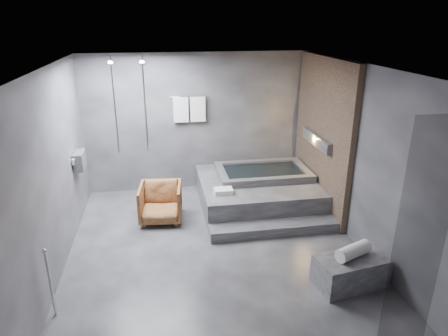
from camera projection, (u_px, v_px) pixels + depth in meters
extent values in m
plane|color=#2B2B2E|center=(215.00, 247.00, 6.34)|extent=(5.00, 5.00, 0.00)
cube|color=#49484B|center=(213.00, 67.00, 5.35)|extent=(4.50, 5.00, 0.04)
cube|color=#35353A|center=(197.00, 123.00, 8.15)|extent=(4.50, 0.04, 2.80)
cube|color=#35353A|center=(254.00, 260.00, 3.54)|extent=(4.50, 0.04, 2.80)
cube|color=#35353A|center=(53.00, 174.00, 5.50)|extent=(0.04, 5.00, 2.80)
cube|color=#35353A|center=(357.00, 156.00, 6.19)|extent=(0.04, 5.00, 2.80)
cube|color=#9B795A|center=(322.00, 135.00, 7.34)|extent=(0.10, 2.40, 2.78)
cube|color=#FF9938|center=(318.00, 140.00, 7.36)|extent=(0.14, 1.20, 0.20)
cube|color=slate|center=(80.00, 160.00, 6.91)|extent=(0.16, 0.42, 0.30)
imported|color=beige|center=(80.00, 165.00, 6.84)|extent=(0.08, 0.08, 0.21)
imported|color=beige|center=(82.00, 162.00, 7.03)|extent=(0.07, 0.07, 0.15)
cylinder|color=silver|center=(145.00, 105.00, 7.41)|extent=(0.04, 0.04, 1.80)
cylinder|color=silver|center=(115.00, 106.00, 7.32)|extent=(0.04, 0.04, 1.80)
cylinder|color=silver|center=(189.00, 97.00, 7.88)|extent=(0.75, 0.02, 0.02)
cube|color=white|center=(181.00, 110.00, 7.92)|extent=(0.30, 0.06, 0.50)
cube|color=white|center=(198.00, 109.00, 7.98)|extent=(0.30, 0.06, 0.50)
cylinder|color=silver|center=(50.00, 284.00, 4.74)|extent=(0.04, 0.04, 0.90)
cube|color=black|center=(419.00, 246.00, 3.86)|extent=(0.55, 0.01, 2.60)
cube|color=#303033|center=(257.00, 191.00, 7.75)|extent=(2.20, 2.00, 0.50)
cube|color=#303033|center=(274.00, 228.00, 6.72)|extent=(2.20, 0.36, 0.18)
cube|color=#363639|center=(350.00, 271.00, 5.39)|extent=(1.00, 0.65, 0.42)
imported|color=#4A2712|center=(161.00, 203.00, 7.08)|extent=(0.79, 0.81, 0.68)
cylinder|color=white|center=(353.00, 251.00, 5.30)|extent=(0.55, 0.37, 0.19)
cube|color=silver|center=(223.00, 191.00, 7.06)|extent=(0.33, 0.24, 0.09)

